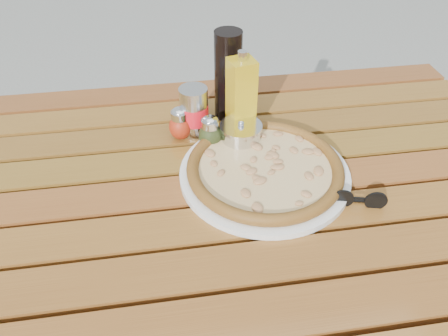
{
  "coord_description": "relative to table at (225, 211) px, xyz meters",
  "views": [
    {
      "loc": [
        -0.11,
        -0.66,
        1.36
      ],
      "look_at": [
        0.0,
        0.02,
        0.78
      ],
      "focal_mm": 35.0,
      "sensor_mm": 36.0,
      "label": 1
    }
  ],
  "objects": [
    {
      "name": "pizza",
      "position": [
        0.09,
        0.02,
        0.1
      ],
      "size": [
        0.38,
        0.38,
        0.03
      ],
      "rotation": [
        0.0,
        0.0,
        0.16
      ],
      "color": "beige",
      "rests_on": "plate"
    },
    {
      "name": "olive_oil_cruet",
      "position": [
        0.06,
        0.18,
        0.17
      ],
      "size": [
        0.07,
        0.07,
        0.21
      ],
      "rotation": [
        0.0,
        0.0,
        0.23
      ],
      "color": "#B89513",
      "rests_on": "table"
    },
    {
      "name": "oregano_shaker",
      "position": [
        -0.01,
        0.14,
        0.11
      ],
      "size": [
        0.07,
        0.07,
        0.08
      ],
      "rotation": [
        0.0,
        0.0,
        -0.24
      ],
      "color": "#2F3917",
      "rests_on": "table"
    },
    {
      "name": "pepper_shaker",
      "position": [
        -0.08,
        0.18,
        0.11
      ],
      "size": [
        0.06,
        0.06,
        0.08
      ],
      "rotation": [
        0.0,
        0.0,
        -0.1
      ],
      "color": "#B12E14",
      "rests_on": "table"
    },
    {
      "name": "dark_bottle",
      "position": [
        0.05,
        0.26,
        0.19
      ],
      "size": [
        0.09,
        0.09,
        0.22
      ],
      "primitive_type": "cylinder",
      "rotation": [
        0.0,
        0.0,
        -0.4
      ],
      "color": "black",
      "rests_on": "table"
    },
    {
      "name": "plate",
      "position": [
        0.09,
        0.02,
        0.08
      ],
      "size": [
        0.39,
        0.39,
        0.01
      ],
      "primitive_type": "cylinder",
      "rotation": [
        0.0,
        0.0,
        -0.08
      ],
      "color": "white",
      "rests_on": "table"
    },
    {
      "name": "soda_can",
      "position": [
        -0.04,
        0.2,
        0.13
      ],
      "size": [
        0.07,
        0.07,
        0.12
      ],
      "rotation": [
        0.0,
        0.0,
        0.11
      ],
      "color": "silver",
      "rests_on": "table"
    },
    {
      "name": "parmesan_tin",
      "position": [
        0.05,
        0.13,
        0.11
      ],
      "size": [
        0.12,
        0.12,
        0.07
      ],
      "rotation": [
        0.0,
        0.0,
        -0.29
      ],
      "color": "silver",
      "rests_on": "table"
    },
    {
      "name": "sunglasses",
      "position": [
        0.25,
        -0.1,
        0.09
      ],
      "size": [
        0.11,
        0.04,
        0.04
      ],
      "rotation": [
        0.0,
        0.0,
        -0.24
      ],
      "color": "black",
      "rests_on": "table"
    },
    {
      "name": "table",
      "position": [
        0.0,
        0.0,
        0.0
      ],
      "size": [
        1.4,
        0.9,
        0.75
      ],
      "color": "#361C0C",
      "rests_on": "ground"
    }
  ]
}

